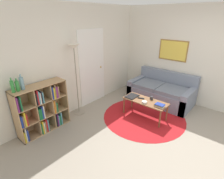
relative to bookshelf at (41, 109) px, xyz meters
name	(u,v)px	position (x,y,z in m)	size (l,w,h in m)	color
ground_plane	(174,146)	(1.33, -2.38, -0.51)	(14.00, 14.00, 0.00)	gray
wall_back	(81,60)	(1.35, 0.21, 0.78)	(7.09, 0.11, 2.60)	silver
wall_right	(165,53)	(3.40, -1.10, 0.79)	(0.08, 5.57, 2.60)	silver
rug	(144,116)	(1.88, -1.40, -0.50)	(1.99, 1.99, 0.01)	#B2191E
bookshelf	(41,109)	(0.00, 0.00, 0.00)	(1.08, 0.34, 1.05)	tan
floor_lamp	(75,59)	(0.97, -0.02, 0.90)	(0.28, 0.28, 1.74)	gray
couch	(162,92)	(2.96, -1.32, -0.22)	(0.93, 1.72, 0.84)	gray
coffee_table	(145,102)	(1.89, -1.40, -0.11)	(0.44, 1.06, 0.44)	brown
laptop	(132,96)	(1.86, -1.03, -0.05)	(0.34, 0.25, 0.02)	black
bowl	(144,102)	(1.76, -1.45, -0.04)	(0.12, 0.12, 0.04)	silver
book_stack_on_table	(160,105)	(1.83, -1.79, -0.03)	(0.15, 0.22, 0.06)	silver
cup	(152,98)	(2.03, -1.48, -0.02)	(0.08, 0.08, 0.08)	#28282D
remote	(141,98)	(1.91, -1.26, -0.05)	(0.09, 0.17, 0.02)	black
bottle_left	(12,86)	(-0.43, -0.01, 0.65)	(0.06, 0.06, 0.27)	#2D8438
bottle_middle	(17,86)	(-0.35, -0.01, 0.64)	(0.07, 0.07, 0.24)	#2D8438
bottle_right	(22,83)	(-0.26, 0.00, 0.66)	(0.08, 0.08, 0.30)	#6B93A3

